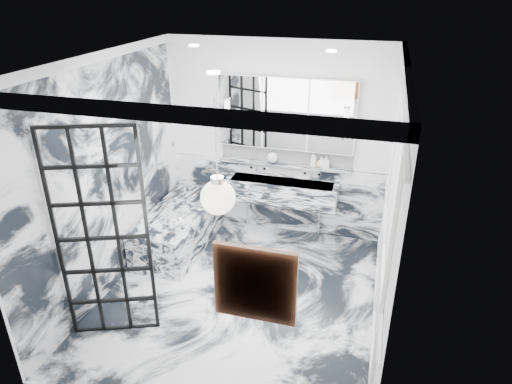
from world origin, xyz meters
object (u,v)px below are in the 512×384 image
(trough_sink, at_px, (281,191))
(bathtub, at_px, (179,228))
(mirror_cabinet, at_px, (286,113))
(crittall_door, at_px, (103,238))

(trough_sink, xyz_separation_m, bathtub, (-1.33, -0.66, -0.45))
(trough_sink, relative_size, mirror_cabinet, 0.84)
(crittall_door, distance_m, trough_sink, 2.79)
(crittall_door, distance_m, mirror_cabinet, 2.99)
(trough_sink, bearing_deg, bathtub, -153.52)
(mirror_cabinet, bearing_deg, trough_sink, -90.00)
(trough_sink, height_order, bathtub, trough_sink)
(crittall_door, xyz_separation_m, bathtub, (-0.05, 1.79, -0.88))
(trough_sink, distance_m, mirror_cabinet, 1.10)
(mirror_cabinet, bearing_deg, crittall_door, -116.05)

